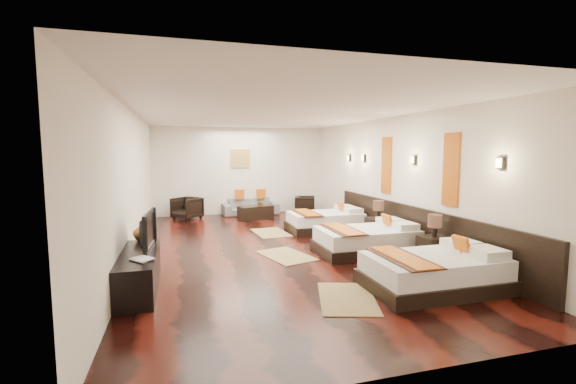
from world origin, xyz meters
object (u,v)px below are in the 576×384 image
object	(u,v)px
armchair_right	(305,205)
tv	(143,230)
table_plant	(260,202)
figurine	(143,231)
bed_near	(435,271)
bed_mid	(367,240)
armchair_left	(187,208)
nightstand_b	(378,226)
book	(135,261)
nightstand_a	(434,247)
bed_far	(326,221)
tv_console	(139,271)
coffee_table	(256,212)
sofa	(250,207)

from	to	relation	value
armchair_right	tv	bearing A→B (deg)	160.88
table_plant	figurine	bearing A→B (deg)	-122.73
bed_near	bed_mid	size ratio (longest dim) A/B	1.01
bed_mid	figurine	xyz separation A→B (m)	(-4.19, -0.17, 0.46)
armchair_left	table_plant	world-z (taller)	armchair_left
nightstand_b	book	distance (m)	5.50
bed_mid	nightstand_a	size ratio (longest dim) A/B	2.18
bed_far	tv_console	world-z (taller)	bed_far
bed_near	armchair_left	xyz separation A→B (m)	(-3.41, 7.04, 0.07)
bed_near	nightstand_b	bearing A→B (deg)	76.14
bed_mid	nightstand_b	bearing A→B (deg)	50.98
tv_console	coffee_table	world-z (taller)	tv_console
bed_mid	sofa	bearing A→B (deg)	105.15
bed_near	figurine	bearing A→B (deg)	155.13
bed_near	armchair_right	bearing A→B (deg)	87.51
bed_near	tv_console	bearing A→B (deg)	164.85
nightstand_a	table_plant	xyz separation A→B (m)	(-2.04, 5.43, 0.21)
bed_near	bed_mid	bearing A→B (deg)	90.01
bed_mid	tv_console	xyz separation A→B (m)	(-4.19, -0.98, 0.02)
tv_console	bed_mid	bearing A→B (deg)	13.13
bed_mid	tv	world-z (taller)	tv
nightstand_a	nightstand_b	xyz separation A→B (m)	(0.00, 2.00, 0.00)
bed_mid	coffee_table	world-z (taller)	bed_mid
sofa	nightstand_b	bearing A→B (deg)	-66.49
sofa	bed_near	bearing A→B (deg)	-82.17
book	figurine	size ratio (longest dim) A/B	0.91
bed_near	armchair_left	bearing A→B (deg)	115.86
nightstand_a	tv_console	size ratio (longest dim) A/B	0.50
tv_console	tv	world-z (taller)	tv
nightstand_b	figurine	bearing A→B (deg)	-167.51
tv_console	sofa	bearing A→B (deg)	66.09
table_plant	coffee_table	bearing A→B (deg)	159.34
nightstand_a	tv	xyz separation A→B (m)	(-4.89, 0.35, 0.51)
sofa	armchair_left	bearing A→B (deg)	-173.43
bed_mid	table_plant	bearing A→B (deg)	106.47
bed_near	nightstand_a	distance (m)	1.28
armchair_left	sofa	bearing A→B (deg)	57.12
tv	armchair_left	bearing A→B (deg)	-2.65
tv_console	coffee_table	xyz separation A→B (m)	(2.77, 5.39, -0.08)
bed_near	sofa	bearing A→B (deg)	100.94
bed_near	sofa	xyz separation A→B (m)	(-1.43, 7.38, -0.00)
nightstand_b	table_plant	size ratio (longest dim) A/B	3.54
bed_mid	sofa	size ratio (longest dim) A/B	1.11
tv	figurine	bearing A→B (deg)	9.88
tv	book	bearing A→B (deg)	-179.13
armchair_right	tv_console	bearing A→B (deg)	161.80
nightstand_a	bed_mid	bearing A→B (deg)	124.84
bed_mid	armchair_left	size ratio (longest dim) A/B	2.71
figurine	armchair_left	bearing A→B (deg)	81.28
armchair_left	book	bearing A→B (deg)	-49.53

